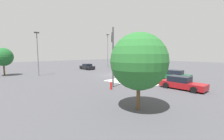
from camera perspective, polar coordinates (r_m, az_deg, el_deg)
name	(u,v)px	position (r m, az deg, el deg)	size (l,w,h in m)	color
ground_plane	(112,75)	(27.44, 0.00, -1.94)	(122.81, 122.81, 0.00)	#47474C
crosswalk_markings	(143,79)	(23.31, 11.88, -3.52)	(9.94, 7.25, 0.01)	silver
traffic_signal_mast	(113,44)	(19.66, 0.25, 9.75)	(5.15, 5.15, 6.87)	#47474C
car_0	(182,83)	(18.30, 24.97, -4.57)	(2.22, 4.83, 1.41)	maroon
car_1	(87,67)	(37.84, -9.45, 1.23)	(2.36, 4.54, 1.41)	black
car_2	(174,75)	(24.56, 22.44, -1.81)	(2.39, 5.00, 1.45)	#144728
pedestrian	(115,66)	(37.25, 1.02, 1.68)	(0.40, 0.42, 1.69)	#232842
street_light_pole_a	(37,50)	(29.32, -26.53, 6.94)	(0.80, 0.36, 7.62)	slate
street_light_pole_b	(108,48)	(43.10, -1.66, 8.34)	(0.80, 0.36, 9.34)	slate
tree_corner_a	(139,62)	(10.31, 10.23, 3.20)	(3.91, 3.91, 5.33)	brown
tree_corner_b	(3,57)	(32.67, -36.09, 4.04)	(3.20, 3.20, 4.94)	brown
tree_corner_c	(118,56)	(45.73, 2.34, 5.53)	(2.81, 2.81, 4.77)	brown
fire_hydrant	(111,86)	(16.45, -0.38, -5.95)	(0.22, 0.22, 0.86)	red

